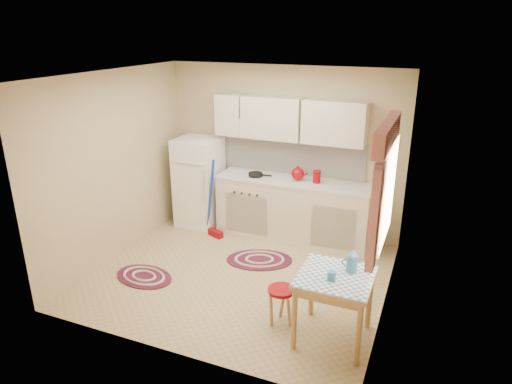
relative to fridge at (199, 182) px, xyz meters
The scene contains 14 objects.
room_shell 1.95m from the fridge, 35.66° to the right, with size 3.64×3.60×2.52m.
fridge is the anchor object (origin of this frame).
broom 0.57m from the fridge, 38.19° to the right, with size 0.28×0.12×1.20m, color #1A36A8, non-canonical shape.
base_cabinets 1.56m from the fridge, ahead, with size 2.25×0.60×0.88m, color beige.
countertop 1.55m from the fridge, ahead, with size 2.27×0.62×0.04m, color beige.
frying_pan 0.99m from the fridge, ahead, with size 0.21×0.21×0.05m, color black.
red_kettle 1.62m from the fridge, ahead, with size 0.20×0.18×0.20m, color maroon, non-canonical shape.
red_canister 1.90m from the fridge, ahead, with size 0.11×0.11×0.16m, color maroon.
table 3.35m from the fridge, 37.60° to the right, with size 0.72×0.72×0.72m, color tan.
stool 2.92m from the fridge, 43.90° to the right, with size 0.29×0.29×0.42m, color maroon.
coffee_pot 3.37m from the fridge, 34.64° to the right, with size 0.13×0.11×0.26m, color teal, non-canonical shape.
mug 3.38m from the fridge, 39.12° to the right, with size 0.09×0.09×0.10m, color teal.
rug_center 1.71m from the fridge, 30.73° to the right, with size 0.90×0.60×0.02m, color maroon, non-canonical shape.
rug_left 1.91m from the fridge, 85.15° to the right, with size 0.80×0.53×0.02m, color maroon, non-canonical shape.
Camera 1 is at (2.15, -4.67, 3.01)m, focal length 32.00 mm.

